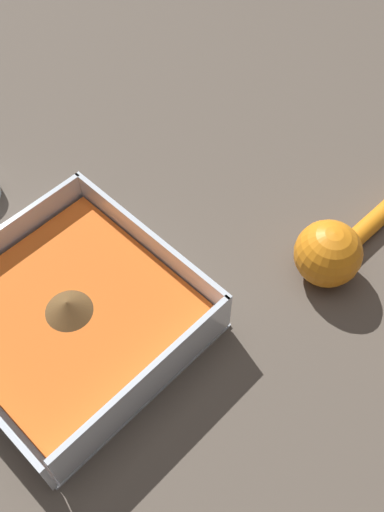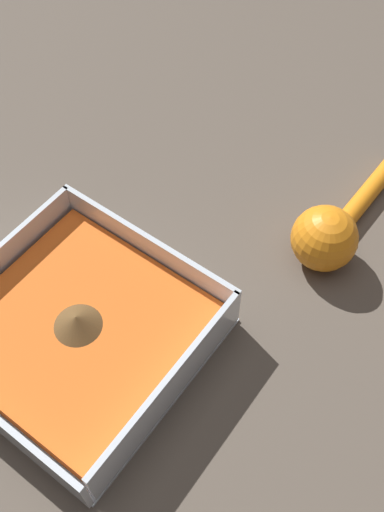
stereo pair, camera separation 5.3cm
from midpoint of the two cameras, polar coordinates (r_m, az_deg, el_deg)
The scene contains 3 objects.
ground_plane at distance 0.66m, azimuth -11.40°, elevation -8.99°, with size 4.00×4.00×0.00m, color brown.
square_dish at distance 0.65m, azimuth -13.06°, elevation -7.43°, with size 0.24×0.24×0.07m.
lemon_squeezer at distance 0.70m, azimuth 11.08°, elevation 2.28°, with size 0.08×0.23×0.08m.
Camera 2 is at (-0.25, 0.17, 0.58)m, focal length 42.00 mm.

